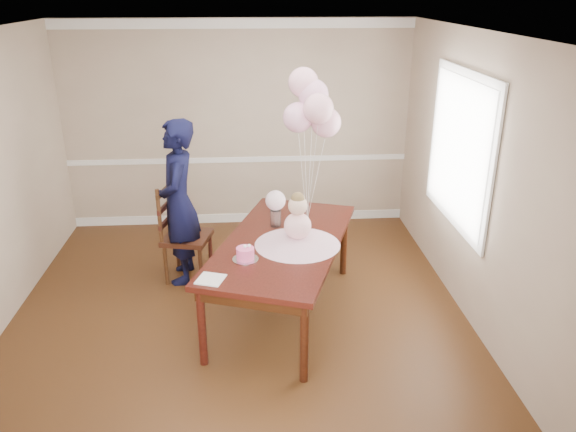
% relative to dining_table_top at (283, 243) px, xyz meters
% --- Properties ---
extents(floor, '(4.50, 5.00, 0.00)m').
position_rel_dining_table_top_xyz_m(floor, '(-0.44, -0.10, -0.77)').
color(floor, '#361D0D').
rests_on(floor, ground).
extents(ceiling, '(4.50, 5.00, 0.02)m').
position_rel_dining_table_top_xyz_m(ceiling, '(-0.44, -0.10, 1.93)').
color(ceiling, white).
rests_on(ceiling, wall_back).
extents(wall_back, '(4.50, 0.02, 2.70)m').
position_rel_dining_table_top_xyz_m(wall_back, '(-0.44, 2.40, 0.58)').
color(wall_back, tan).
rests_on(wall_back, floor).
extents(wall_front, '(4.50, 0.02, 2.70)m').
position_rel_dining_table_top_xyz_m(wall_front, '(-0.44, -2.60, 0.58)').
color(wall_front, tan).
rests_on(wall_front, floor).
extents(wall_right, '(0.02, 5.00, 2.70)m').
position_rel_dining_table_top_xyz_m(wall_right, '(1.81, -0.10, 0.58)').
color(wall_right, tan).
rests_on(wall_right, floor).
extents(chair_rail_trim, '(4.50, 0.02, 0.07)m').
position_rel_dining_table_top_xyz_m(chair_rail_trim, '(-0.44, 2.39, 0.13)').
color(chair_rail_trim, white).
rests_on(chair_rail_trim, wall_back).
extents(crown_molding, '(4.50, 0.02, 0.12)m').
position_rel_dining_table_top_xyz_m(crown_molding, '(-0.44, 2.39, 1.86)').
color(crown_molding, white).
rests_on(crown_molding, wall_back).
extents(baseboard_trim, '(4.50, 0.02, 0.12)m').
position_rel_dining_table_top_xyz_m(baseboard_trim, '(-0.44, 2.39, -0.71)').
color(baseboard_trim, white).
rests_on(baseboard_trim, floor).
extents(window_frame, '(0.02, 1.66, 1.56)m').
position_rel_dining_table_top_xyz_m(window_frame, '(1.79, 0.40, 0.78)').
color(window_frame, white).
rests_on(window_frame, wall_right).
extents(window_blinds, '(0.01, 1.50, 1.40)m').
position_rel_dining_table_top_xyz_m(window_blinds, '(1.77, 0.40, 0.78)').
color(window_blinds, white).
rests_on(window_blinds, wall_right).
extents(dining_table_top, '(1.69, 2.36, 0.05)m').
position_rel_dining_table_top_xyz_m(dining_table_top, '(0.00, 0.00, 0.00)').
color(dining_table_top, black).
rests_on(dining_table_top, table_leg_fl).
extents(table_apron, '(1.56, 2.22, 0.11)m').
position_rel_dining_table_top_xyz_m(table_apron, '(0.00, 0.00, -0.08)').
color(table_apron, black).
rests_on(table_apron, table_leg_fl).
extents(table_leg_fl, '(0.09, 0.09, 0.74)m').
position_rel_dining_table_top_xyz_m(table_leg_fl, '(-0.74, -0.78, -0.40)').
color(table_leg_fl, black).
rests_on(table_leg_fl, floor).
extents(table_leg_fr, '(0.09, 0.09, 0.74)m').
position_rel_dining_table_top_xyz_m(table_leg_fr, '(0.11, -1.07, -0.40)').
color(table_leg_fr, black).
rests_on(table_leg_fr, floor).
extents(table_leg_bl, '(0.09, 0.09, 0.74)m').
position_rel_dining_table_top_xyz_m(table_leg_bl, '(-0.11, 1.07, -0.40)').
color(table_leg_bl, black).
rests_on(table_leg_bl, floor).
extents(table_leg_br, '(0.09, 0.09, 0.74)m').
position_rel_dining_table_top_xyz_m(table_leg_br, '(0.74, 0.78, -0.40)').
color(table_leg_br, black).
rests_on(table_leg_br, floor).
extents(baby_skirt, '(1.03, 1.03, 0.11)m').
position_rel_dining_table_top_xyz_m(baby_skirt, '(0.13, -0.10, 0.08)').
color(baby_skirt, '#DAA0B5').
rests_on(baby_skirt, dining_table_top).
extents(baby_torso, '(0.26, 0.26, 0.26)m').
position_rel_dining_table_top_xyz_m(baby_torso, '(0.13, -0.10, 0.22)').
color(baby_torso, '#FFA1CF').
rests_on(baby_torso, baby_skirt).
extents(baby_head, '(0.18, 0.18, 0.18)m').
position_rel_dining_table_top_xyz_m(baby_head, '(0.13, -0.10, 0.42)').
color(baby_head, beige).
rests_on(baby_head, baby_torso).
extents(baby_hair, '(0.13, 0.13, 0.13)m').
position_rel_dining_table_top_xyz_m(baby_hair, '(0.13, -0.10, 0.48)').
color(baby_hair, brown).
rests_on(baby_hair, baby_head).
extents(cake_platter, '(0.30, 0.30, 0.01)m').
position_rel_dining_table_top_xyz_m(cake_platter, '(-0.36, -0.38, 0.03)').
color(cake_platter, '#BBBCC0').
rests_on(cake_platter, dining_table_top).
extents(birthday_cake, '(0.20, 0.20, 0.11)m').
position_rel_dining_table_top_xyz_m(birthday_cake, '(-0.36, -0.38, 0.09)').
color(birthday_cake, '#FF5095').
rests_on(birthday_cake, cake_platter).
extents(cake_flower_a, '(0.03, 0.03, 0.03)m').
position_rel_dining_table_top_xyz_m(cake_flower_a, '(-0.36, -0.38, 0.16)').
color(cake_flower_a, white).
rests_on(cake_flower_a, birthday_cake).
extents(cake_flower_b, '(0.03, 0.03, 0.03)m').
position_rel_dining_table_top_xyz_m(cake_flower_b, '(-0.32, -0.37, 0.16)').
color(cake_flower_b, white).
rests_on(cake_flower_b, birthday_cake).
extents(rose_vase_near, '(0.13, 0.13, 0.17)m').
position_rel_dining_table_top_xyz_m(rose_vase_near, '(-0.05, 0.35, 0.11)').
color(rose_vase_near, silver).
rests_on(rose_vase_near, dining_table_top).
extents(roses_near, '(0.20, 0.20, 0.20)m').
position_rel_dining_table_top_xyz_m(roses_near, '(-0.05, 0.35, 0.30)').
color(roses_near, silver).
rests_on(roses_near, rose_vase_near).
extents(napkin, '(0.27, 0.27, 0.01)m').
position_rel_dining_table_top_xyz_m(napkin, '(-0.64, -0.74, 0.03)').
color(napkin, silver).
rests_on(napkin, dining_table_top).
extents(balloon_weight, '(0.05, 0.05, 0.02)m').
position_rel_dining_table_top_xyz_m(balloon_weight, '(0.29, 0.52, 0.04)').
color(balloon_weight, '#B4B5B9').
rests_on(balloon_weight, dining_table_top).
extents(balloon_a, '(0.30, 0.30, 0.30)m').
position_rel_dining_table_top_xyz_m(balloon_a, '(0.19, 0.55, 1.09)').
color(balloon_a, '#FFB4D5').
rests_on(balloon_a, balloon_ribbon_a).
extents(balloon_b, '(0.30, 0.30, 0.30)m').
position_rel_dining_table_top_xyz_m(balloon_b, '(0.37, 0.44, 1.20)').
color(balloon_b, '#F8AFBF').
rests_on(balloon_b, balloon_ribbon_b).
extents(balloon_c, '(0.30, 0.30, 0.30)m').
position_rel_dining_table_top_xyz_m(balloon_c, '(0.34, 0.61, 1.30)').
color(balloon_c, '#EAA6C9').
rests_on(balloon_c, balloon_ribbon_c).
extents(balloon_d, '(0.30, 0.30, 0.30)m').
position_rel_dining_table_top_xyz_m(balloon_d, '(0.25, 0.67, 1.41)').
color(balloon_d, '#FFB4C8').
rests_on(balloon_d, balloon_ribbon_d).
extents(balloon_e, '(0.30, 0.30, 0.30)m').
position_rel_dining_table_top_xyz_m(balloon_e, '(0.47, 0.55, 1.04)').
color(balloon_e, '#FCB3CA').
rests_on(balloon_e, balloon_ribbon_e).
extents(balloon_ribbon_a, '(0.09, 0.04, 0.89)m').
position_rel_dining_table_top_xyz_m(balloon_ribbon_a, '(0.24, 0.54, 0.48)').
color(balloon_ribbon_a, white).
rests_on(balloon_ribbon_a, balloon_weight).
extents(balloon_ribbon_b, '(0.09, 0.09, 0.99)m').
position_rel_dining_table_top_xyz_m(balloon_ribbon_b, '(0.33, 0.48, 0.54)').
color(balloon_ribbon_b, silver).
rests_on(balloon_ribbon_b, balloon_weight).
extents(balloon_ribbon_c, '(0.05, 0.09, 1.10)m').
position_rel_dining_table_top_xyz_m(balloon_ribbon_c, '(0.32, 0.57, 0.59)').
color(balloon_ribbon_c, white).
rests_on(balloon_ribbon_c, balloon_weight).
extents(balloon_ribbon_d, '(0.05, 0.13, 1.21)m').
position_rel_dining_table_top_xyz_m(balloon_ribbon_d, '(0.27, 0.59, 0.64)').
color(balloon_ribbon_d, white).
rests_on(balloon_ribbon_d, balloon_weight).
extents(balloon_ribbon_e, '(0.17, 0.03, 0.83)m').
position_rel_dining_table_top_xyz_m(balloon_ribbon_e, '(0.38, 0.53, 0.46)').
color(balloon_ribbon_e, white).
rests_on(balloon_ribbon_e, balloon_weight).
extents(dining_chair_seat, '(0.57, 0.57, 0.05)m').
position_rel_dining_table_top_xyz_m(dining_chair_seat, '(-1.00, 0.81, -0.28)').
color(dining_chair_seat, black).
rests_on(dining_chair_seat, chair_leg_fl).
extents(chair_leg_fl, '(0.05, 0.05, 0.47)m').
position_rel_dining_table_top_xyz_m(chair_leg_fl, '(-1.24, 0.66, -0.54)').
color(chair_leg_fl, '#3A1F0F').
rests_on(chair_leg_fl, floor).
extents(chair_leg_fr, '(0.05, 0.05, 0.47)m').
position_rel_dining_table_top_xyz_m(chair_leg_fr, '(-0.86, 0.58, -0.54)').
color(chair_leg_fr, '#331A0E').
rests_on(chair_leg_fr, floor).
extents(chair_leg_bl, '(0.05, 0.05, 0.47)m').
position_rel_dining_table_top_xyz_m(chair_leg_bl, '(-1.15, 1.05, -0.54)').
color(chair_leg_bl, '#32180D').
rests_on(chair_leg_bl, floor).
extents(chair_leg_br, '(0.05, 0.05, 0.47)m').
position_rel_dining_table_top_xyz_m(chair_leg_br, '(-0.77, 0.96, -0.54)').
color(chair_leg_br, '#3A140F').
rests_on(chair_leg_br, floor).
extents(chair_back_post_l, '(0.05, 0.05, 0.61)m').
position_rel_dining_table_top_xyz_m(chair_back_post_l, '(-1.26, 0.67, 0.03)').
color(chair_back_post_l, '#3D2110').
rests_on(chair_back_post_l, dining_chair_seat).
extents(chair_back_post_r, '(0.05, 0.05, 0.61)m').
position_rel_dining_table_top_xyz_m(chair_back_post_r, '(-1.17, 1.05, 0.03)').
color(chair_back_post_r, '#3D1510').
rests_on(chair_back_post_r, dining_chair_seat).
extents(chair_slat_low, '(0.13, 0.43, 0.05)m').
position_rel_dining_table_top_xyz_m(chair_slat_low, '(-1.22, 0.86, -0.10)').
color(chair_slat_low, '#33130E').
rests_on(chair_slat_low, dining_chair_seat).
extents(chair_slat_mid, '(0.13, 0.43, 0.05)m').
position_rel_dining_table_top_xyz_m(chair_slat_mid, '(-1.22, 0.86, 0.08)').
color(chair_slat_mid, '#34120E').
rests_on(chair_slat_mid, dining_chair_seat).
extents(chair_slat_top, '(0.13, 0.43, 0.05)m').
position_rel_dining_table_top_xyz_m(chair_slat_top, '(-1.22, 0.86, 0.25)').
color(chair_slat_top, '#331D0E').
rests_on(chair_slat_top, dining_chair_seat).
extents(woman, '(0.45, 0.67, 1.81)m').
position_rel_dining_table_top_xyz_m(woman, '(-1.07, 0.81, 0.13)').
color(woman, black).
rests_on(woman, floor).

